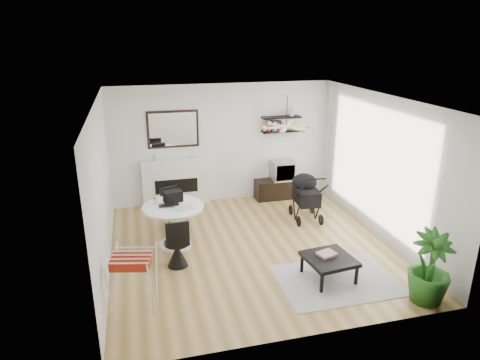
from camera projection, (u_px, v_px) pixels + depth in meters
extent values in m
plane|color=olive|center=(252.00, 248.00, 7.84)|extent=(5.00, 5.00, 0.00)
plane|color=white|center=(253.00, 100.00, 6.96)|extent=(5.00, 5.00, 0.00)
plane|color=white|center=(223.00, 144.00, 9.69)|extent=(5.00, 0.00, 5.00)
plane|color=white|center=(102.00, 191.00, 6.82)|extent=(0.00, 5.00, 5.00)
plane|color=white|center=(381.00, 168.00, 7.98)|extent=(0.00, 5.00, 5.00)
cube|color=white|center=(371.00, 165.00, 8.14)|extent=(0.04, 3.60, 2.60)
cube|color=white|center=(176.00, 182.00, 9.62)|extent=(1.50, 0.15, 1.10)
cube|color=black|center=(176.00, 186.00, 9.59)|extent=(0.95, 0.06, 0.32)
cube|color=black|center=(173.00, 129.00, 9.29)|extent=(1.12, 0.03, 0.82)
cube|color=white|center=(173.00, 129.00, 9.27)|extent=(1.02, 0.01, 0.72)
cube|color=black|center=(281.00, 131.00, 9.80)|extent=(0.90, 0.25, 0.04)
cube|color=black|center=(281.00, 117.00, 9.70)|extent=(0.90, 0.25, 0.04)
cube|color=black|center=(280.00, 188.00, 10.17)|extent=(1.21, 0.42, 0.45)
cube|color=#A8A8AA|center=(282.00, 170.00, 10.03)|extent=(0.52, 0.46, 0.46)
cube|color=black|center=(286.00, 173.00, 9.82)|extent=(0.45, 0.01, 0.37)
cylinder|color=white|center=(175.00, 245.00, 7.89)|extent=(0.59, 0.59, 0.06)
cylinder|color=white|center=(174.00, 226.00, 7.77)|extent=(0.15, 0.15, 0.70)
cylinder|color=white|center=(173.00, 207.00, 7.64)|extent=(1.10, 1.10, 0.04)
imported|color=black|center=(169.00, 206.00, 7.58)|extent=(0.37, 0.25, 0.03)
cube|color=black|center=(173.00, 196.00, 7.81)|extent=(0.36, 0.26, 0.20)
cube|color=silver|center=(184.00, 207.00, 7.56)|extent=(0.39, 0.35, 0.01)
cylinder|color=white|center=(155.00, 201.00, 7.72)|extent=(0.06, 0.06, 0.10)
cylinder|color=black|center=(173.00, 210.00, 8.46)|extent=(0.40, 0.40, 0.05)
cone|color=black|center=(174.00, 220.00, 8.53)|extent=(0.33, 0.33, 0.38)
cube|color=black|center=(169.00, 197.00, 8.53)|extent=(0.36, 0.14, 0.41)
cylinder|color=black|center=(177.00, 243.00, 7.11)|extent=(0.42, 0.42, 0.05)
cone|color=black|center=(177.00, 255.00, 7.18)|extent=(0.34, 0.34, 0.40)
cube|color=black|center=(178.00, 235.00, 6.85)|extent=(0.38, 0.05, 0.43)
cube|color=maroon|center=(132.00, 260.00, 5.82)|extent=(0.58, 0.41, 0.14)
cube|color=black|center=(307.00, 196.00, 8.88)|extent=(0.50, 0.69, 0.30)
ellipsoid|color=black|center=(304.00, 182.00, 8.99)|extent=(0.52, 0.52, 0.37)
cylinder|color=black|center=(314.00, 179.00, 8.33)|extent=(0.48, 0.08, 0.03)
torus|color=black|center=(291.00, 210.00, 9.27)|extent=(0.08, 0.23, 0.23)
torus|color=black|center=(312.00, 209.00, 9.34)|extent=(0.08, 0.23, 0.23)
torus|color=black|center=(299.00, 221.00, 8.70)|extent=(0.08, 0.23, 0.23)
torus|color=black|center=(321.00, 220.00, 8.77)|extent=(0.08, 0.23, 0.23)
cube|color=#A0A0A0|center=(337.00, 280.00, 6.81)|extent=(1.88, 1.36, 0.01)
cube|color=black|center=(329.00, 259.00, 6.75)|extent=(0.80, 0.80, 0.06)
cube|color=black|center=(322.00, 283.00, 6.43)|extent=(0.04, 0.04, 0.31)
cube|color=black|center=(356.00, 275.00, 6.64)|extent=(0.04, 0.04, 0.31)
cube|color=black|center=(302.00, 264.00, 6.98)|extent=(0.04, 0.04, 0.31)
cube|color=black|center=(335.00, 257.00, 7.19)|extent=(0.04, 0.04, 0.31)
cube|color=#BF332F|center=(327.00, 254.00, 6.80)|extent=(0.34, 0.30, 0.04)
imported|color=#235C1A|center=(430.00, 268.00, 6.13)|extent=(0.66, 0.66, 1.10)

